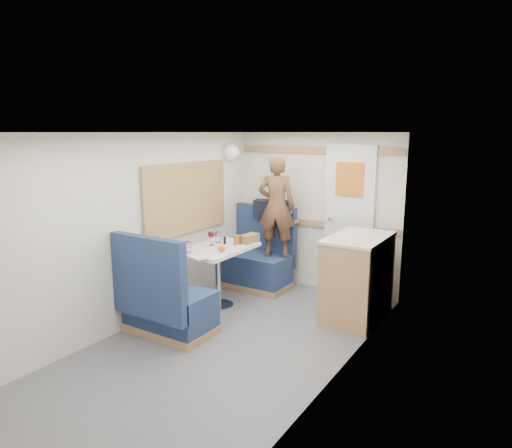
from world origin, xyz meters
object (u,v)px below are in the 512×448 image
Objects in this scene: wine_glass at (211,235)px; tumbler_mid at (218,237)px; bench_near at (166,306)px; tumbler_left at (188,247)px; bench_far at (257,264)px; cheese_block at (222,247)px; tray at (205,255)px; pepper_grinder at (225,240)px; beer_glass at (237,240)px; galley_counter at (357,277)px; duffel_bag at (272,208)px; bread_loaf at (250,238)px; person at (276,206)px; dome_light at (231,152)px; orange_fruit at (222,249)px; dinette_table at (217,260)px.

wine_glass reaches higher than tumbler_mid.
bench_near is 8.63× the size of tumbler_left.
bench_far reaches higher than cheese_block.
tray is 0.55m from pepper_grinder.
beer_glass is at bearing 83.42° from bench_near.
galley_counter is 8.26× the size of beer_glass.
duffel_bag is 0.80m from bread_loaf.
person is at bearing 164.74° from galley_counter.
galley_counter is 3.86× the size of bread_loaf.
tray is at bearing -106.45° from duffel_bag.
wine_glass is 1.38× the size of tumbler_mid.
galley_counter is 1.42m from beer_glass.
person is 0.96m from wine_glass.
duffel_bag is (-0.21, 0.25, -0.08)m from person.
duffel_bag reaches higher than galley_counter.
tumbler_left is (-1.58, -0.92, 0.31)m from galley_counter.
beer_glass is (0.12, 1.08, 0.48)m from bench_near.
dome_light reaches higher than wine_glass.
galley_counter is at bearing 31.55° from orange_fruit.
beer_glass is at bearing -115.05° from bread_loaf.
wine_glass is (-0.10, 0.03, 0.28)m from dinette_table.
bench_near is 0.84m from orange_fruit.
dome_light is at bearing 114.65° from dinette_table.
tray reaches higher than dinette_table.
wine_glass is at bearing -80.27° from tumbler_mid.
cheese_block is at bearing 47.62° from tumbler_left.
tumbler_mid is at bearing 123.68° from dinette_table.
person is at bearing 2.15° from dome_light.
bench_near reaches higher than dinette_table.
pepper_grinder is at bearing 79.77° from tumbler_left.
orange_fruit is 0.59m from bread_loaf.
dome_light is 0.84× the size of bread_loaf.
dome_light reaches higher than person.
wine_glass reaches higher than dinette_table.
pepper_grinder is (-0.08, -0.95, -0.25)m from duffel_bag.
duffel_bag reaches higher than bench_near.
bread_loaf is (0.13, -0.75, -0.24)m from duffel_bag.
duffel_bag reaches higher than beer_glass.
bench_far is 1.31m from tray.
orange_fruit is at bearing -51.82° from cheese_block.
cheese_block is at bearing -28.19° from wine_glass.
wine_glass is (-0.10, -0.84, 0.54)m from bench_far.
person is 3.73× the size of tray.
orange_fruit is (0.22, -0.21, 0.21)m from dinette_table.
bench_far is (-0.00, 0.86, -0.27)m from dinette_table.
bread_loaf is at bearing -98.31° from duffel_bag.
galley_counter reaches higher than bread_loaf.
duffel_bag reaches higher than cheese_block.
galley_counter is 12.53× the size of orange_fruit.
bench_near is at bearing 63.49° from person.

